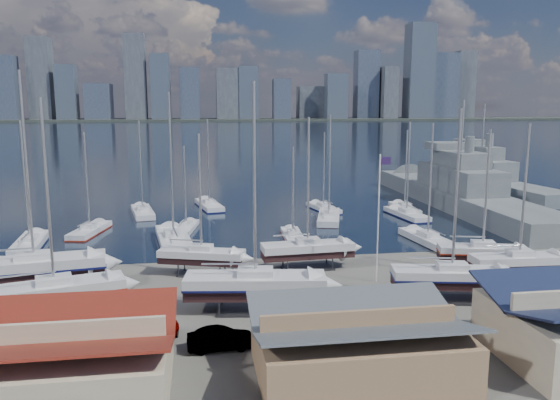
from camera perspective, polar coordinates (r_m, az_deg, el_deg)
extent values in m
plane|color=#605E59|center=(48.82, 2.67, -9.18)|extent=(1400.00, 1400.00, 0.00)
cube|color=#19263B|center=(355.74, -7.25, 7.12)|extent=(1400.00, 600.00, 0.40)
cube|color=#2D332D|center=(615.50, -7.91, 8.31)|extent=(1400.00, 80.00, 2.20)
cube|color=#475166|center=(635.71, -26.91, 10.41)|extent=(26.62, 20.30, 64.32)
cube|color=#595E66|center=(635.68, -23.70, 11.52)|extent=(22.49, 24.47, 83.83)
cube|color=#3D4756|center=(622.08, -21.37, 10.44)|extent=(19.55, 21.83, 55.97)
cube|color=#475166|center=(622.28, -18.39, 9.74)|extent=(26.03, 30.49, 37.14)
cube|color=#595E66|center=(606.12, -14.87, 12.31)|extent=(21.60, 16.58, 87.63)
cube|color=#3D4756|center=(605.05, -12.36, 11.46)|extent=(19.42, 28.42, 67.60)
cube|color=#475166|center=(607.02, -9.40, 10.91)|extent=(20.24, 23.80, 54.09)
cube|color=#595E66|center=(604.75, -5.47, 11.00)|extent=(24.62, 19.72, 54.00)
cube|color=#3D4756|center=(604.66, -3.35, 11.12)|extent=(20.75, 17.93, 55.97)
cube|color=#475166|center=(607.38, 0.16, 10.52)|extent=(18.36, 16.25, 43.03)
cube|color=#595E66|center=(632.44, 3.18, 10.14)|extent=(28.49, 22.03, 35.69)
cube|color=#3D4756|center=(620.98, 5.87, 10.73)|extent=(23.34, 17.87, 49.11)
cube|color=#475166|center=(646.43, 9.00, 11.81)|extent=(25.35, 19.79, 75.95)
cube|color=#595E66|center=(647.43, 11.16, 10.94)|extent=(17.00, 27.45, 57.67)
cube|color=#3D4756|center=(661.76, 14.34, 12.89)|extent=(29.28, 24.05, 106.04)
cube|color=#475166|center=(682.56, 16.50, 11.36)|extent=(30.82, 28.37, 74.41)
cube|color=#595E66|center=(697.31, 18.70, 11.33)|extent=(21.74, 17.03, 77.48)
cube|color=#BFB293|center=(33.72, -23.91, -16.12)|extent=(14.00, 9.00, 3.20)
cube|color=maroon|center=(32.85, -24.18, -12.64)|extent=(14.70, 9.45, 1.41)
cube|color=#8C6B4C|center=(33.86, 8.21, -15.41)|extent=(12.00, 8.00, 3.00)
cube|color=#50565C|center=(33.05, 8.30, -12.21)|extent=(12.60, 8.40, 1.27)
cube|color=#2D2D33|center=(52.07, -24.10, -8.74)|extent=(6.78, 3.91, 0.16)
cube|color=black|center=(51.61, -24.22, -7.07)|extent=(11.92, 4.59, 0.93)
cube|color=silver|center=(51.36, -24.29, -6.07)|extent=(11.99, 5.07, 0.93)
cube|color=#0E1246|center=(51.47, -24.26, -6.53)|extent=(12.11, 5.12, 0.19)
cube|color=silver|center=(51.18, -24.35, -5.30)|extent=(3.18, 2.39, 0.50)
cylinder|color=#B2B2B7|center=(49.87, -24.96, 3.17)|extent=(0.22, 0.22, 15.69)
cube|color=#2D2D33|center=(45.41, -22.32, -11.31)|extent=(6.06, 3.99, 0.16)
cube|color=black|center=(44.90, -22.45, -9.49)|extent=(10.40, 5.11, 0.81)
cube|color=silver|center=(44.65, -22.52, -8.51)|extent=(10.52, 5.52, 0.81)
cube|color=maroon|center=(44.76, -22.49, -8.96)|extent=(10.63, 5.58, 0.16)
cube|color=silver|center=(44.45, -22.58, -7.71)|extent=(2.90, 2.33, 0.50)
cylinder|color=#B2B2B7|center=(43.03, -23.15, 0.71)|extent=(0.22, 0.22, 13.68)
cube|color=#2D2D33|center=(52.78, -8.15, -7.72)|extent=(4.86, 3.30, 0.16)
cube|color=black|center=(52.36, -8.18, -6.21)|extent=(8.29, 4.31, 0.65)
cube|color=silver|center=(52.19, -8.20, -5.52)|extent=(8.40, 4.63, 0.65)
cube|color=silver|center=(52.04, -8.22, -4.92)|extent=(2.34, 1.91, 0.50)
cylinder|color=#B2B2B7|center=(50.98, -8.36, 0.76)|extent=(0.22, 0.22, 10.93)
cube|color=#2D2D33|center=(43.64, -2.57, -11.42)|extent=(6.32, 3.55, 0.16)
cube|color=black|center=(43.10, -2.59, -9.49)|extent=(11.16, 4.08, 0.87)
cube|color=silver|center=(42.82, -2.60, -8.39)|extent=(11.23, 4.53, 0.87)
cube|color=#0E1246|center=(42.95, -2.59, -8.90)|extent=(11.34, 4.58, 0.17)
cube|color=silver|center=(42.61, -2.61, -7.51)|extent=(2.95, 2.19, 0.50)
cylinder|color=#B2B2B7|center=(41.06, -2.68, 2.01)|extent=(0.22, 0.22, 14.73)
cube|color=#2D2D33|center=(54.27, 2.89, -7.13)|extent=(5.11, 2.59, 0.16)
cube|color=black|center=(53.86, 2.90, -5.62)|extent=(9.15, 2.73, 0.72)
cube|color=silver|center=(53.67, 2.91, -4.88)|extent=(9.18, 3.11, 0.72)
cube|color=silver|center=(53.52, 2.91, -4.25)|extent=(2.35, 1.66, 0.50)
cylinder|color=#B2B2B7|center=(52.41, 2.97, 1.97)|extent=(0.22, 0.22, 12.19)
cube|color=#2D2D33|center=(47.88, 17.40, -9.92)|extent=(5.66, 3.41, 0.16)
cube|color=black|center=(47.40, 17.49, -8.21)|extent=(9.87, 4.12, 0.77)
cube|color=silver|center=(47.18, 17.54, -7.32)|extent=(9.95, 4.51, 0.77)
cube|color=#0E1246|center=(47.28, 17.52, -7.73)|extent=(10.05, 4.56, 0.15)
cube|color=silver|center=(47.00, 17.58, -6.58)|extent=(2.67, 2.05, 0.50)
cylinder|color=#B2B2B7|center=(45.69, 17.98, 0.96)|extent=(0.22, 0.22, 12.98)
cube|color=#2D2D33|center=(56.97, 20.29, -6.92)|extent=(4.95, 3.18, 0.16)
cube|color=black|center=(56.59, 20.38, -5.51)|extent=(8.54, 4.01, 0.66)
cube|color=silver|center=(56.42, 20.42, -4.86)|extent=(8.63, 4.34, 0.66)
cube|color=maroon|center=(56.50, 20.40, -5.16)|extent=(8.71, 4.39, 0.13)
cube|color=silver|center=(56.29, 20.45, -4.28)|extent=(2.36, 1.87, 0.50)
cylinder|color=#B2B2B7|center=(55.29, 20.78, 1.12)|extent=(0.22, 0.22, 11.22)
cube|color=#2D2D33|center=(54.66, 23.58, -7.84)|extent=(4.89, 2.38, 0.16)
cube|color=black|center=(54.25, 23.69, -6.36)|extent=(8.82, 2.41, 0.70)
cube|color=silver|center=(54.07, 23.74, -5.64)|extent=(8.83, 2.77, 0.70)
cube|color=silver|center=(53.92, 23.78, -5.03)|extent=(2.24, 1.55, 0.50)
cylinder|color=#B2B2B7|center=(52.84, 24.20, 0.92)|extent=(0.22, 0.22, 11.81)
cube|color=black|center=(68.49, -24.63, -4.75)|extent=(3.19, 10.10, 0.79)
cube|color=silver|center=(68.31, -24.68, -4.10)|extent=(3.61, 10.13, 0.79)
cube|color=#0E1246|center=(68.39, -24.66, -4.40)|extent=(3.64, 10.23, 0.16)
cube|color=silver|center=(68.17, -24.72, -3.57)|extent=(1.87, 2.62, 0.50)
cylinder|color=#B2B2B7|center=(67.07, -25.11, 1.81)|extent=(0.22, 0.22, 13.41)
cube|color=black|center=(72.83, -19.23, -3.54)|extent=(3.92, 9.08, 0.71)
cube|color=silver|center=(72.68, -19.26, -3.00)|extent=(4.29, 9.16, 0.71)
cube|color=maroon|center=(72.74, -19.25, -3.25)|extent=(4.33, 9.25, 0.14)
cube|color=silver|center=(72.55, -19.29, -2.53)|extent=(1.92, 2.47, 0.50)
cylinder|color=#B2B2B7|center=(71.61, -19.55, 1.94)|extent=(0.22, 0.22, 11.93)
cube|color=black|center=(82.82, -14.13, -1.74)|extent=(4.00, 9.86, 0.77)
cube|color=silver|center=(82.67, -14.16, -1.22)|extent=(4.40, 9.93, 0.77)
cube|color=silver|center=(82.56, -14.17, -0.79)|extent=(2.02, 2.65, 0.50)
cylinder|color=#B2B2B7|center=(81.68, -14.36, 3.51)|extent=(0.22, 0.22, 12.96)
cube|color=black|center=(64.86, -11.02, -4.86)|extent=(4.48, 12.38, 0.97)
cube|color=silver|center=(64.63, -11.05, -4.03)|extent=(4.98, 12.45, 0.97)
cube|color=#0E1246|center=(64.74, -11.03, -4.41)|extent=(5.03, 12.57, 0.19)
cube|color=silver|center=(64.46, -11.07, -3.40)|extent=(2.42, 3.27, 0.50)
cylinder|color=#B2B2B7|center=(63.15, -11.30, 3.61)|extent=(0.22, 0.22, 16.33)
cube|color=black|center=(71.59, -9.76, -3.32)|extent=(3.09, 7.77, 0.61)
cube|color=silver|center=(71.45, -9.77, -2.85)|extent=(3.40, 7.83, 0.61)
cube|color=silver|center=(71.33, -9.79, -2.41)|extent=(1.58, 2.09, 0.50)
cylinder|color=#B2B2B7|center=(70.48, -9.90, 1.45)|extent=(0.22, 0.22, 10.22)
cube|color=black|center=(86.61, -7.40, -1.03)|extent=(4.13, 9.92, 0.77)
cube|color=silver|center=(86.47, -7.41, -0.53)|extent=(4.53, 10.00, 0.77)
cube|color=#0E1246|center=(86.54, -7.40, -0.76)|extent=(4.57, 10.10, 0.15)
cube|color=silver|center=(86.36, -7.42, -0.11)|extent=(2.06, 2.68, 0.50)
cylinder|color=#B2B2B7|center=(85.52, -7.51, 4.03)|extent=(0.22, 0.22, 13.03)
cube|color=black|center=(66.06, 1.36, -4.29)|extent=(2.19, 7.83, 0.62)
cube|color=silver|center=(65.91, 1.36, -3.77)|extent=(2.52, 7.85, 0.62)
cube|color=maroon|center=(65.98, 1.36, -4.01)|extent=(2.54, 7.93, 0.12)
cube|color=silver|center=(65.78, 1.36, -3.29)|extent=(1.39, 2.00, 0.50)
cylinder|color=#B2B2B7|center=(64.84, 1.38, 1.00)|extent=(0.22, 0.22, 10.47)
cube|color=black|center=(76.83, 5.12, -2.38)|extent=(5.06, 10.53, 0.82)
cube|color=silver|center=(76.66, 5.12, -1.79)|extent=(5.48, 10.64, 0.82)
cube|color=silver|center=(76.53, 5.13, -1.30)|extent=(2.34, 2.93, 0.50)
cylinder|color=#B2B2B7|center=(75.54, 5.21, 3.67)|extent=(0.22, 0.22, 13.84)
cube|color=black|center=(84.16, 4.55, -1.26)|extent=(3.63, 8.56, 0.67)
cube|color=silver|center=(84.04, 4.56, -0.82)|extent=(3.97, 8.63, 0.67)
cube|color=#0E1246|center=(84.09, 4.56, -1.02)|extent=(4.01, 8.72, 0.13)
cube|color=silver|center=(83.93, 4.56, -0.43)|extent=(1.79, 2.32, 0.50)
cylinder|color=#B2B2B7|center=(83.15, 4.61, 3.22)|extent=(0.22, 0.22, 11.25)
cube|color=black|center=(66.53, 15.15, -4.59)|extent=(3.34, 9.89, 0.78)
cube|color=silver|center=(66.34, 15.18, -3.94)|extent=(3.74, 9.93, 0.78)
cube|color=silver|center=(66.20, 15.20, -3.40)|extent=(1.88, 2.58, 0.50)
cylinder|color=#B2B2B7|center=(65.09, 15.45, 2.00)|extent=(0.22, 0.22, 13.09)
cube|color=black|center=(80.93, 13.06, -1.96)|extent=(3.38, 9.68, 0.76)
cube|color=silver|center=(80.78, 13.08, -1.43)|extent=(3.78, 9.72, 0.76)
cube|color=#0E1246|center=(80.85, 13.07, -1.68)|extent=(3.82, 9.82, 0.15)
cube|color=silver|center=(80.67, 13.10, -1.00)|extent=(1.87, 2.54, 0.50)
cylinder|color=#B2B2B7|center=(79.77, 13.27, 3.34)|extent=(0.22, 0.22, 12.79)
cube|color=black|center=(85.68, 12.86, -1.29)|extent=(2.33, 8.62, 0.68)
cube|color=silver|center=(85.56, 12.88, -0.84)|extent=(2.69, 8.63, 0.68)
cube|color=maroon|center=(85.61, 12.87, -1.05)|extent=(2.72, 8.72, 0.14)
cube|color=silver|center=(85.45, 12.90, -0.45)|extent=(1.51, 2.19, 0.50)
cylinder|color=#B2B2B7|center=(84.67, 13.04, 3.23)|extent=(0.22, 0.22, 11.54)
cube|color=slate|center=(91.50, 18.12, -0.36)|extent=(9.00, 52.20, 4.69)
cube|color=slate|center=(90.90, 18.26, 2.21)|extent=(6.90, 18.32, 3.60)
cube|color=slate|center=(90.58, 18.36, 4.09)|extent=(5.13, 10.48, 2.40)
cube|color=slate|center=(95.13, 17.03, 5.44)|extent=(5.90, 5.28, 1.20)
cylinder|color=#B2B2B7|center=(90.26, 18.54, 7.38)|extent=(0.30, 0.30, 8.00)
cube|color=slate|center=(111.79, 20.13, 1.25)|extent=(11.61, 42.83, 3.81)
cube|color=slate|center=(111.34, 20.24, 3.13)|extent=(7.09, 15.34, 3.60)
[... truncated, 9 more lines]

